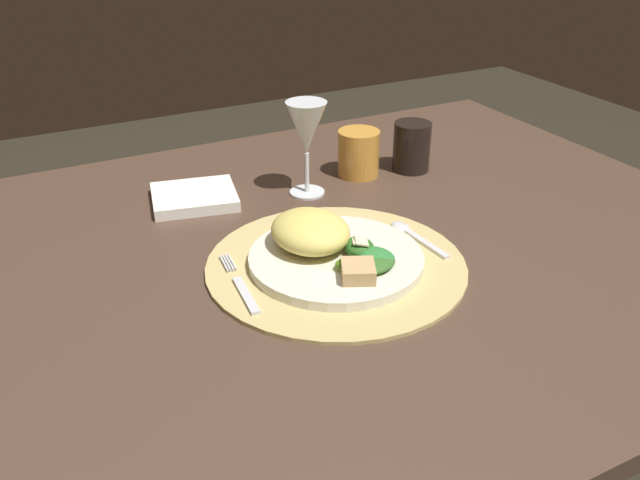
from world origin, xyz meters
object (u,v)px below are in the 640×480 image
(amber_tumbler, at_px, (358,153))
(napkin, at_px, (194,197))
(wine_glass, at_px, (306,131))
(dark_tumbler, at_px, (412,147))
(fork, at_px, (241,286))
(dinner_plate, at_px, (336,259))
(spoon, at_px, (411,233))
(dining_table, at_px, (350,308))

(amber_tumbler, bearing_deg, napkin, 175.48)
(wine_glass, distance_m, dark_tumbler, 0.23)
(fork, height_order, wine_glass, wine_glass)
(dinner_plate, relative_size, wine_glass, 1.51)
(napkin, xyz_separation_m, amber_tumbler, (0.31, -0.02, 0.03))
(dinner_plate, height_order, napkin, dinner_plate)
(fork, relative_size, napkin, 1.13)
(dinner_plate, xyz_separation_m, dark_tumbler, (0.30, 0.26, 0.03))
(spoon, distance_m, amber_tumbler, 0.26)
(dinner_plate, height_order, dark_tumbler, dark_tumbler)
(dark_tumbler, bearing_deg, fork, -150.51)
(dinner_plate, distance_m, amber_tumbler, 0.35)
(spoon, xyz_separation_m, napkin, (-0.26, 0.28, 0.00))
(fork, relative_size, amber_tumbler, 1.87)
(dining_table, xyz_separation_m, spoon, (0.09, -0.03, 0.13))
(dark_tumbler, bearing_deg, napkin, 173.19)
(dining_table, relative_size, napkin, 8.97)
(spoon, bearing_deg, dark_tumbler, 55.95)
(napkin, bearing_deg, spoon, -47.71)
(fork, height_order, napkin, napkin)
(wine_glass, height_order, dark_tumbler, wine_glass)
(dinner_plate, height_order, amber_tumbler, amber_tumbler)
(dinner_plate, xyz_separation_m, wine_glass, (0.08, 0.25, 0.10))
(wine_glass, bearing_deg, napkin, 163.18)
(napkin, relative_size, dark_tumbler, 1.52)
(fork, relative_size, wine_glass, 0.96)
(spoon, bearing_deg, dinner_plate, -170.65)
(dinner_plate, distance_m, spoon, 0.15)
(dining_table, xyz_separation_m, napkin, (-0.17, 0.25, 0.13))
(dining_table, distance_m, dark_tumbler, 0.36)
(dining_table, height_order, amber_tumbler, amber_tumbler)
(dark_tumbler, bearing_deg, wine_glass, -178.04)
(amber_tumbler, bearing_deg, spoon, -102.19)
(fork, xyz_separation_m, amber_tumbler, (0.35, 0.28, 0.03))
(fork, distance_m, dark_tumbler, 0.51)
(dinner_plate, height_order, wine_glass, wine_glass)
(napkin, bearing_deg, dark_tumbler, -6.81)
(dining_table, height_order, dinner_plate, dinner_plate)
(napkin, relative_size, wine_glass, 0.85)
(fork, distance_m, napkin, 0.30)
(spoon, bearing_deg, dining_table, 158.08)
(dinner_plate, height_order, fork, dinner_plate)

